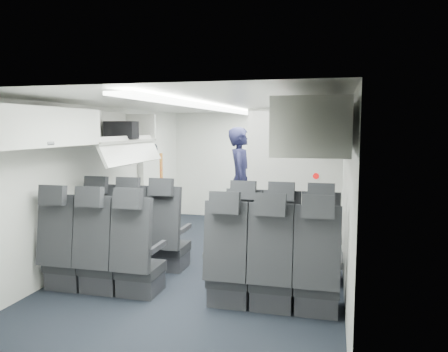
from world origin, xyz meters
The scene contains 13 objects.
cabin_shell centered at (0.00, 0.00, 1.12)m, with size 3.41×6.01×2.16m.
seat_row_front centered at (0.00, -0.53, 0.40)m, with size 3.33×0.56×1.24m.
seat_row_mid centered at (0.00, -1.43, 0.40)m, with size 3.33×0.56×1.24m.
overhead_bin_left_rear centered at (-1.40, -2.00, 1.86)m, with size 0.53×1.80×0.40m.
overhead_bin_left_front_open centered at (-1.44, -0.25, 1.74)m, with size 0.64×1.70×0.72m.
overhead_bin_right_rear centered at (1.40, -2.00, 1.86)m, with size 0.53×1.80×0.40m.
overhead_bin_right_front centered at (1.40, -0.25, 1.86)m, with size 0.53×1.70×0.40m.
bulkhead_partition centered at (0.98, 0.80, 1.08)m, with size 1.40×0.15×2.13m.
galley_unit centered at (0.95, 2.72, 0.95)m, with size 0.85×0.52×1.90m.
boarding_door centered at (-1.64, 1.55, 0.95)m, with size 0.12×1.27×1.86m.
flight_attendant centered at (-0.02, 1.69, 0.93)m, with size 0.68×0.44×1.86m, color black.
carry_on_bag centered at (-1.36, -0.10, 1.82)m, with size 0.41×0.29×0.25m, color black.
papers centered at (0.17, 1.64, 1.09)m, with size 0.19×0.02×0.13m, color white.
Camera 1 is at (1.56, -5.72, 1.86)m, focal length 35.00 mm.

